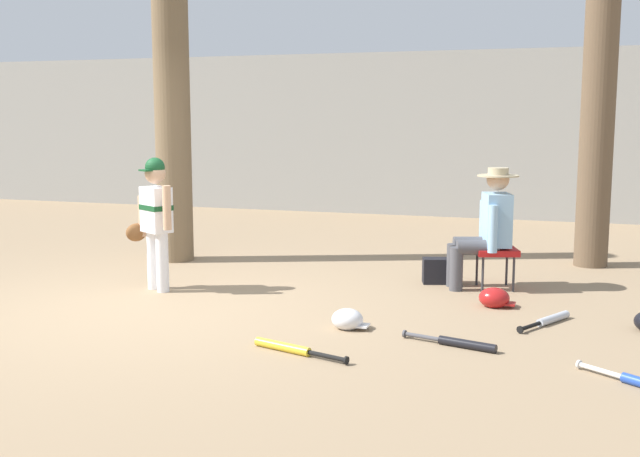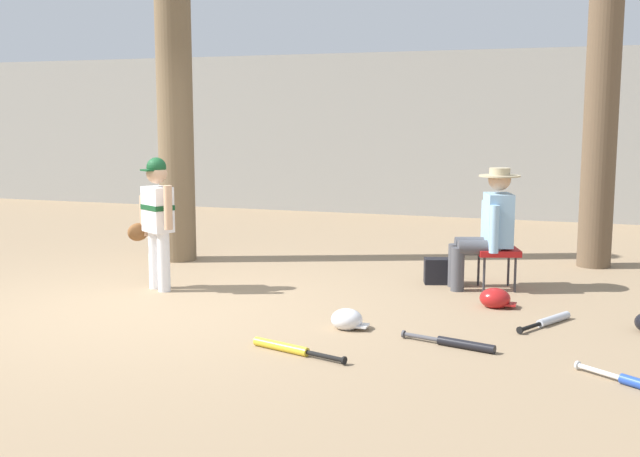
{
  "view_description": "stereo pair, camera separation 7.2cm",
  "coord_description": "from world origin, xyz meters",
  "px_view_note": "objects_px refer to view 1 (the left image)",
  "views": [
    {
      "loc": [
        3.52,
        -5.84,
        1.69
      ],
      "look_at": [
        1.49,
        0.34,
        0.75
      ],
      "focal_mm": 43.36,
      "sensor_mm": 36.0,
      "label": 1
    },
    {
      "loc": [
        3.59,
        -5.81,
        1.69
      ],
      "look_at": [
        1.49,
        0.34,
        0.75
      ],
      "focal_mm": 43.36,
      "sensor_mm": 36.0,
      "label": 2
    }
  ],
  "objects_px": {
    "young_ballplayer": "(155,215)",
    "batting_helmet_red": "(494,298)",
    "bat_black_composite": "(460,343)",
    "tree_behind_spectator": "(599,100)",
    "tree_near_player": "(171,67)",
    "bat_yellow_trainer": "(289,348)",
    "handbag_beside_stool": "(440,271)",
    "batting_helmet_white": "(348,319)",
    "bat_aluminum_silver": "(549,320)",
    "seated_spectator": "(486,225)",
    "folding_stool": "(496,252)"
  },
  "relations": [
    {
      "from": "handbag_beside_stool",
      "to": "batting_helmet_white",
      "type": "bearing_deg",
      "value": -102.16
    },
    {
      "from": "young_ballplayer",
      "to": "bat_yellow_trainer",
      "type": "xyz_separation_m",
      "value": [
        1.95,
        -1.5,
        -0.71
      ]
    },
    {
      "from": "handbag_beside_stool",
      "to": "bat_black_composite",
      "type": "distance_m",
      "value": 2.23
    },
    {
      "from": "tree_behind_spectator",
      "to": "bat_yellow_trainer",
      "type": "relative_size",
      "value": 5.46
    },
    {
      "from": "folding_stool",
      "to": "bat_aluminum_silver",
      "type": "height_order",
      "value": "folding_stool"
    },
    {
      "from": "batting_helmet_red",
      "to": "handbag_beside_stool",
      "type": "bearing_deg",
      "value": 127.4
    },
    {
      "from": "folding_stool",
      "to": "batting_helmet_red",
      "type": "relative_size",
      "value": 1.55
    },
    {
      "from": "bat_aluminum_silver",
      "to": "batting_helmet_red",
      "type": "distance_m",
      "value": 0.66
    },
    {
      "from": "tree_behind_spectator",
      "to": "bat_yellow_trainer",
      "type": "bearing_deg",
      "value": -117.04
    },
    {
      "from": "batting_helmet_red",
      "to": "young_ballplayer",
      "type": "bearing_deg",
      "value": -173.79
    },
    {
      "from": "bat_black_composite",
      "to": "batting_helmet_red",
      "type": "height_order",
      "value": "batting_helmet_red"
    },
    {
      "from": "handbag_beside_stool",
      "to": "batting_helmet_red",
      "type": "relative_size",
      "value": 1.05
    },
    {
      "from": "bat_yellow_trainer",
      "to": "bat_black_composite",
      "type": "xyz_separation_m",
      "value": [
        1.15,
        0.51,
        0.0
      ]
    },
    {
      "from": "batting_helmet_red",
      "to": "seated_spectator",
      "type": "bearing_deg",
      "value": 102.84
    },
    {
      "from": "folding_stool",
      "to": "batting_helmet_red",
      "type": "distance_m",
      "value": 0.82
    },
    {
      "from": "bat_yellow_trainer",
      "to": "batting_helmet_white",
      "type": "relative_size",
      "value": 2.58
    },
    {
      "from": "young_ballplayer",
      "to": "bat_aluminum_silver",
      "type": "relative_size",
      "value": 1.99
    },
    {
      "from": "bat_aluminum_silver",
      "to": "bat_yellow_trainer",
      "type": "bearing_deg",
      "value": -141.41
    },
    {
      "from": "folding_stool",
      "to": "handbag_beside_stool",
      "type": "xyz_separation_m",
      "value": [
        -0.56,
        0.07,
        -0.23
      ]
    },
    {
      "from": "tree_behind_spectator",
      "to": "batting_helmet_red",
      "type": "bearing_deg",
      "value": -110.21
    },
    {
      "from": "bat_aluminum_silver",
      "to": "seated_spectator",
      "type": "bearing_deg",
      "value": 119.17
    },
    {
      "from": "batting_helmet_red",
      "to": "bat_aluminum_silver",
      "type": "bearing_deg",
      "value": -42.18
    },
    {
      "from": "seated_spectator",
      "to": "bat_aluminum_silver",
      "type": "xyz_separation_m",
      "value": [
        0.66,
        -1.18,
        -0.61
      ]
    },
    {
      "from": "folding_stool",
      "to": "handbag_beside_stool",
      "type": "height_order",
      "value": "folding_stool"
    },
    {
      "from": "young_ballplayer",
      "to": "handbag_beside_stool",
      "type": "distance_m",
      "value": 2.91
    },
    {
      "from": "tree_behind_spectator",
      "to": "batting_helmet_white",
      "type": "xyz_separation_m",
      "value": [
        -1.9,
        -3.42,
        -1.8
      ]
    },
    {
      "from": "tree_behind_spectator",
      "to": "bat_black_composite",
      "type": "bearing_deg",
      "value": -104.91
    },
    {
      "from": "young_ballplayer",
      "to": "batting_helmet_red",
      "type": "height_order",
      "value": "young_ballplayer"
    },
    {
      "from": "folding_stool",
      "to": "young_ballplayer",
      "type": "bearing_deg",
      "value": -160.54
    },
    {
      "from": "seated_spectator",
      "to": "bat_black_composite",
      "type": "distance_m",
      "value": 2.16
    },
    {
      "from": "bat_black_composite",
      "to": "tree_near_player",
      "type": "bearing_deg",
      "value": 146.16
    },
    {
      "from": "folding_stool",
      "to": "bat_black_composite",
      "type": "height_order",
      "value": "folding_stool"
    },
    {
      "from": "tree_near_player",
      "to": "tree_behind_spectator",
      "type": "bearing_deg",
      "value": 13.99
    },
    {
      "from": "tree_near_player",
      "to": "handbag_beside_stool",
      "type": "relative_size",
      "value": 15.49
    },
    {
      "from": "batting_helmet_white",
      "to": "bat_black_composite",
      "type": "bearing_deg",
      "value": -14.05
    },
    {
      "from": "handbag_beside_stool",
      "to": "batting_helmet_red",
      "type": "xyz_separation_m",
      "value": [
        0.63,
        -0.83,
        -0.05
      ]
    },
    {
      "from": "batting_helmet_red",
      "to": "bat_black_composite",
      "type": "bearing_deg",
      "value": -95.14
    },
    {
      "from": "bat_black_composite",
      "to": "tree_behind_spectator",
      "type": "bearing_deg",
      "value": 75.09
    },
    {
      "from": "bat_aluminum_silver",
      "to": "batting_helmet_white",
      "type": "height_order",
      "value": "batting_helmet_white"
    },
    {
      "from": "batting_helmet_red",
      "to": "tree_behind_spectator",
      "type": "bearing_deg",
      "value": 69.79
    },
    {
      "from": "tree_near_player",
      "to": "bat_black_composite",
      "type": "xyz_separation_m",
      "value": [
        3.71,
        -2.49,
        -2.23
      ]
    },
    {
      "from": "bat_black_composite",
      "to": "batting_helmet_white",
      "type": "xyz_separation_m",
      "value": [
        -0.93,
        0.23,
        0.04
      ]
    },
    {
      "from": "tree_behind_spectator",
      "to": "bat_aluminum_silver",
      "type": "height_order",
      "value": "tree_behind_spectator"
    },
    {
      "from": "tree_near_player",
      "to": "handbag_beside_stool",
      "type": "distance_m",
      "value": 3.86
    },
    {
      "from": "folding_stool",
      "to": "handbag_beside_stool",
      "type": "bearing_deg",
      "value": 173.22
    },
    {
      "from": "folding_stool",
      "to": "bat_yellow_trainer",
      "type": "height_order",
      "value": "folding_stool"
    },
    {
      "from": "batting_helmet_white",
      "to": "folding_stool",
      "type": "bearing_deg",
      "value": 62.39
    },
    {
      "from": "seated_spectator",
      "to": "bat_black_composite",
      "type": "height_order",
      "value": "seated_spectator"
    },
    {
      "from": "young_ballplayer",
      "to": "batting_helmet_red",
      "type": "distance_m",
      "value": 3.31
    },
    {
      "from": "tree_behind_spectator",
      "to": "batting_helmet_white",
      "type": "relative_size",
      "value": 14.07
    }
  ]
}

